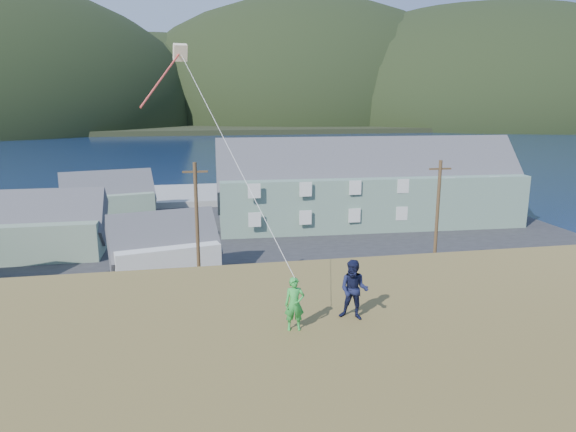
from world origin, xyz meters
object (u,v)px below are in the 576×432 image
Objects in this scene: lodge at (368,184)px; kite_flyer_green at (295,304)px; shed_palegreen_far at (108,197)px; wharf at (165,196)px; kite_flyer_navy at (354,290)px; shed_white at (164,249)px; shed_palegreen_near at (47,227)px.

lodge is 42.91m from kite_flyer_green.
lodge is 2.98× the size of shed_palegreen_far.
wharf is 29.68m from lodge.
kite_flyer_green is at bearing -109.89° from lodge.
lodge reaches higher than kite_flyer_navy.
shed_white is 26.30m from kite_flyer_green.
shed_palegreen_far reaches higher than wharf.
kite_flyer_green is at bearing -91.58° from shed_white.
wharf is 14.96× the size of kite_flyer_navy.
lodge is 31.88m from shed_palegreen_near.
shed_white is at bearing -84.98° from shed_palegreen_far.
kite_flyer_navy reaches higher than shed_palegreen_near.
kite_flyer_green is at bearing -138.84° from kite_flyer_navy.
wharf is at bearing 70.98° from shed_palegreen_near.
kite_flyer_green is 0.85× the size of kite_flyer_navy.
shed_palegreen_far is at bearing 77.66° from shed_palegreen_near.
shed_palegreen_near is (-8.69, -25.07, 2.19)m from wharf.
kite_flyer_navy reaches higher than shed_palegreen_far.
lodge is 18.92× the size of kite_flyer_navy.
lodge reaches higher than kite_flyer_green.
kite_flyer_green reaches higher than shed_palegreen_far.
lodge is 29.26m from shed_palegreen_far.
wharf is 33.34m from shed_white.
shed_white reaches higher than wharf.
shed_palegreen_far is (-7.16, 21.98, 0.16)m from shed_white.
shed_white is 0.80× the size of shed_palegreen_far.
lodge is 3.73× the size of shed_white.
lodge reaches higher than shed_palegreen_far.
wharf is 2.95× the size of shed_white.
kite_flyer_navy is at bearing -86.57° from shed_palegreen_far.
shed_white is 26.34m from kite_flyer_navy.
kite_flyer_navy is (13.82, -46.83, 5.49)m from shed_palegreen_far.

